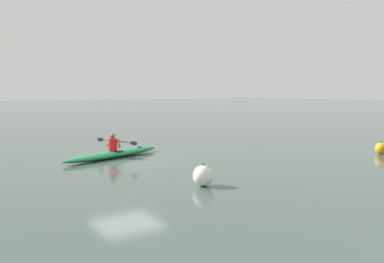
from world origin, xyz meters
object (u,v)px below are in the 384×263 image
object	(u,v)px
kayaker	(113,143)
mooring_buoy_orange_mid	(381,148)
kayak	(113,154)
mooring_buoy_white_far	(203,176)

from	to	relation	value
kayaker	mooring_buoy_orange_mid	world-z (taller)	kayaker
kayak	kayaker	distance (m)	0.44
mooring_buoy_white_far	mooring_buoy_orange_mid	size ratio (longest dim) A/B	1.19
kayak	mooring_buoy_orange_mid	distance (m)	11.10
kayak	kayaker	world-z (taller)	kayaker
mooring_buoy_white_far	mooring_buoy_orange_mid	bearing A→B (deg)	-175.52
kayaker	kayak	bearing A→B (deg)	-161.19
mooring_buoy_orange_mid	mooring_buoy_white_far	bearing A→B (deg)	4.48
kayaker	mooring_buoy_white_far	xyz separation A→B (m)	(-0.14, 6.05, -0.29)
mooring_buoy_white_far	mooring_buoy_orange_mid	xyz separation A→B (m)	(-9.62, -0.75, -0.05)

